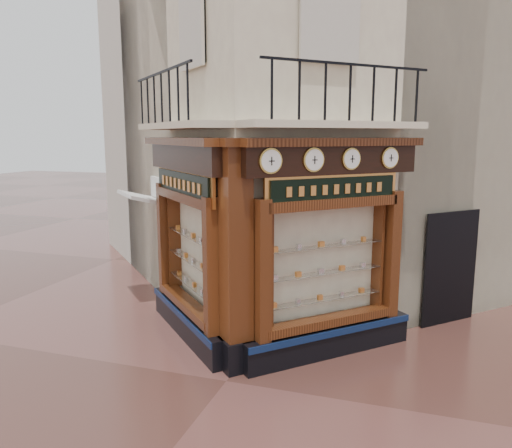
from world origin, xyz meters
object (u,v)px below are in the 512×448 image
at_px(clock_b, 314,160).
at_px(signboard_right, 334,189).
at_px(corner_pilaster, 236,260).
at_px(clock_a, 271,161).
at_px(clock_d, 390,158).
at_px(awning, 146,302).
at_px(signboard_left, 183,184).
at_px(clock_c, 351,159).

bearing_deg(clock_b, signboard_right, 12.18).
bearing_deg(signboard_right, corner_pilaster, 169.75).
height_order(corner_pilaster, clock_b, corner_pilaster).
distance_m(clock_a, clock_d, 2.46).
bearing_deg(signboard_right, awning, 116.42).
distance_m(corner_pilaster, clock_d, 3.36).
height_order(clock_d, signboard_left, clock_d).
bearing_deg(clock_c, awning, 118.45).
height_order(clock_d, signboard_right, clock_d).
bearing_deg(clock_c, corner_pilaster, 168.03).
height_order(clock_a, signboard_right, clock_a).
relative_size(clock_a, clock_b, 1.01).
bearing_deg(clock_b, awning, 110.54).
height_order(corner_pilaster, awning, corner_pilaster).
xyz_separation_m(clock_b, awning, (-4.51, 2.05, -3.62)).
distance_m(clock_d, signboard_left, 3.90).
relative_size(corner_pilaster, clock_c, 10.44).
bearing_deg(signboard_left, clock_b, -144.48).
bearing_deg(awning, clock_c, -151.55).
height_order(corner_pilaster, clock_d, corner_pilaster).
relative_size(corner_pilaster, clock_b, 9.79).
xyz_separation_m(clock_b, signboard_right, (0.28, 0.44, -0.52)).
relative_size(clock_a, awning, 0.28).
bearing_deg(clock_d, clock_a, -180.00).
bearing_deg(signboard_left, signboard_right, -135.00).
bearing_deg(clock_c, clock_b, 180.00).
bearing_deg(clock_a, clock_d, 0.00).
xyz_separation_m(clock_a, clock_d, (1.74, 1.74, -0.00)).
xyz_separation_m(clock_a, signboard_left, (-2.06, 1.02, -0.52)).
xyz_separation_m(clock_c, clock_d, (0.61, 0.61, -0.00)).
bearing_deg(clock_c, clock_d, 0.00).
height_order(clock_b, clock_d, clock_b).
height_order(clock_b, clock_c, clock_b).
bearing_deg(signboard_right, clock_a, -175.24).
xyz_separation_m(clock_d, awning, (-5.67, 0.89, -3.62)).
relative_size(awning, signboard_right, 0.74).
height_order(corner_pilaster, signboard_left, corner_pilaster).
height_order(clock_a, awning, clock_a).
relative_size(clock_d, awning, 0.26).
relative_size(corner_pilaster, clock_a, 9.67).
distance_m(clock_b, signboard_left, 2.72).
bearing_deg(clock_c, signboard_left, 136.94).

